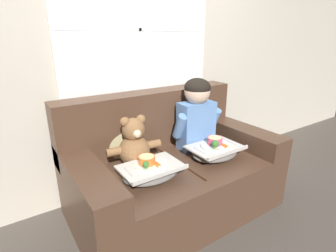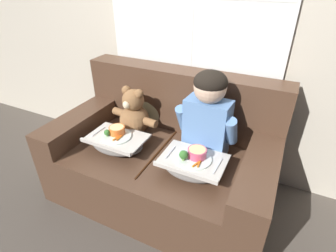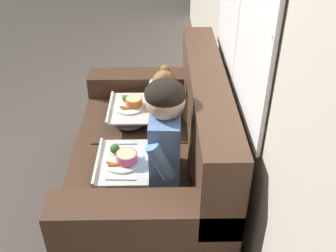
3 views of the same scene
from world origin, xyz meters
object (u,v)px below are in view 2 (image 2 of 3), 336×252
at_px(couch, 166,156).
at_px(throw_pillow_behind_child, 214,121).
at_px(lap_tray_child, 193,164).
at_px(lap_tray_teddy, 117,142).
at_px(teddy_bear, 134,115).
at_px(throw_pillow_behind_teddy, 146,106).
at_px(child_figure, 208,111).

distance_m(couch, throw_pillow_behind_child, 0.48).
relative_size(lap_tray_child, lap_tray_teddy, 0.99).
height_order(couch, lap_tray_child, couch).
distance_m(throw_pillow_behind_child, lap_tray_teddy, 0.77).
xyz_separation_m(throw_pillow_behind_child, teddy_bear, (-0.61, -0.20, 0.01)).
distance_m(throw_pillow_behind_child, teddy_bear, 0.65).
relative_size(couch, throw_pillow_behind_child, 4.63).
distance_m(couch, lap_tray_teddy, 0.41).
distance_m(throw_pillow_behind_child, throw_pillow_behind_teddy, 0.61).
bearing_deg(lap_tray_child, throw_pillow_behind_child, 90.05).
bearing_deg(child_figure, throw_pillow_behind_child, 89.98).
height_order(throw_pillow_behind_teddy, lap_tray_child, throw_pillow_behind_teddy).
xyz_separation_m(throw_pillow_behind_teddy, lap_tray_child, (0.61, -0.45, -0.10)).
bearing_deg(throw_pillow_behind_child, teddy_bear, -162.00).
bearing_deg(throw_pillow_behind_teddy, lap_tray_child, -36.11).
distance_m(throw_pillow_behind_child, lap_tray_child, 0.46).
distance_m(throw_pillow_behind_teddy, teddy_bear, 0.20).
height_order(couch, throw_pillow_behind_child, couch).
xyz_separation_m(couch, teddy_bear, (-0.31, 0.04, 0.29)).
xyz_separation_m(couch, lap_tray_teddy, (-0.31, -0.21, 0.18)).
height_order(throw_pillow_behind_child, teddy_bear, teddy_bear).
bearing_deg(child_figure, lap_tray_teddy, -157.72).
bearing_deg(child_figure, throw_pillow_behind_teddy, 162.35).
height_order(child_figure, lap_tray_child, child_figure).
height_order(throw_pillow_behind_child, throw_pillow_behind_teddy, throw_pillow_behind_teddy).
distance_m(lap_tray_child, lap_tray_teddy, 0.61).
xyz_separation_m(couch, lap_tray_child, (0.31, -0.21, 0.18)).
bearing_deg(lap_tray_teddy, teddy_bear, 89.82).
bearing_deg(lap_tray_teddy, child_figure, 22.28).
xyz_separation_m(child_figure, lap_tray_child, (0.00, -0.25, -0.28)).
bearing_deg(teddy_bear, throw_pillow_behind_child, 18.00).
relative_size(throw_pillow_behind_child, throw_pillow_behind_teddy, 0.95).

